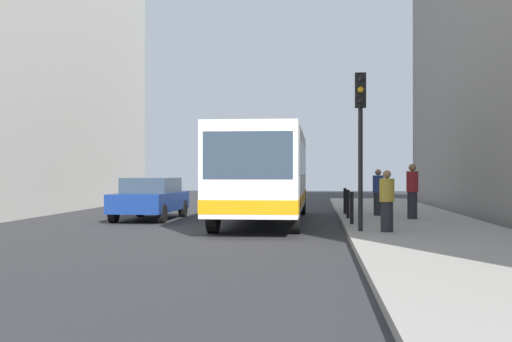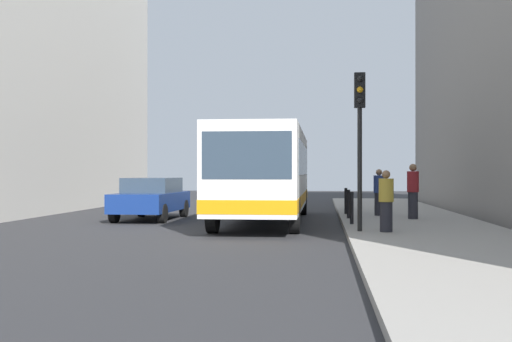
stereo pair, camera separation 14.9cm
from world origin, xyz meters
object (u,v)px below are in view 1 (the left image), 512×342
(traffic_light, at_px, (360,121))
(pedestrian_mid_sidewalk, at_px, (412,191))
(pedestrian_near_signal, at_px, (387,201))
(car_beside_bus, at_px, (151,197))
(bollard_near, at_px, (352,208))
(pedestrian_far_sidewalk, at_px, (378,192))
(bollard_mid, at_px, (348,204))
(bus, at_px, (266,171))
(bollard_far, at_px, (345,201))

(traffic_light, distance_m, pedestrian_mid_sidewalk, 5.31)
(traffic_light, bearing_deg, pedestrian_near_signal, -11.16)
(car_beside_bus, bearing_deg, pedestrian_mid_sidewalk, 175.71)
(bollard_near, bearing_deg, pedestrian_mid_sidewalk, 47.07)
(car_beside_bus, xyz_separation_m, pedestrian_far_sidewalk, (8.02, 0.76, 0.18))
(pedestrian_far_sidewalk, bearing_deg, bollard_mid, -60.08)
(pedestrian_far_sidewalk, bearing_deg, pedestrian_near_signal, -26.96)
(bus, height_order, pedestrian_near_signal, bus)
(bollard_near, distance_m, bollard_mid, 2.31)
(car_beside_bus, height_order, bollard_far, car_beside_bus)
(bollard_far, bearing_deg, bollard_near, -90.00)
(traffic_light, xyz_separation_m, bollard_far, (-0.10, 6.91, -2.38))
(bollard_mid, height_order, bollard_far, same)
(bus, height_order, bollard_far, bus)
(bus, bearing_deg, traffic_light, 121.30)
(traffic_light, distance_m, bollard_near, 3.30)
(pedestrian_mid_sidewalk, relative_size, pedestrian_far_sidewalk, 1.10)
(bollard_mid, relative_size, pedestrian_near_signal, 0.60)
(bollard_near, bearing_deg, traffic_light, -87.49)
(bus, height_order, bollard_near, bus)
(bus, distance_m, traffic_light, 5.62)
(bollard_mid, bearing_deg, traffic_light, -88.75)
(bollard_near, height_order, pedestrian_mid_sidewalk, pedestrian_mid_sidewalk)
(car_beside_bus, bearing_deg, pedestrian_far_sidewalk, -173.51)
(pedestrian_near_signal, bearing_deg, bollard_far, 74.67)
(car_beside_bus, xyz_separation_m, pedestrian_near_signal, (7.64, -5.49, 0.15))
(traffic_light, relative_size, pedestrian_mid_sidewalk, 2.28)
(bollard_far, height_order, pedestrian_near_signal, pedestrian_near_signal)
(bollard_far, height_order, pedestrian_mid_sidewalk, pedestrian_mid_sidewalk)
(traffic_light, height_order, bollard_mid, traffic_light)
(bus, bearing_deg, bollard_near, 138.91)
(car_beside_bus, height_order, pedestrian_far_sidewalk, pedestrian_far_sidewalk)
(bus, relative_size, pedestrian_far_sidewalk, 6.73)
(bollard_far, bearing_deg, bus, -140.80)
(pedestrian_mid_sidewalk, bearing_deg, bollard_near, -167.10)
(traffic_light, bearing_deg, pedestrian_mid_sidewalk, 66.31)
(bollard_near, xyz_separation_m, pedestrian_mid_sidewalk, (2.08, 2.24, 0.43))
(bollard_far, bearing_deg, pedestrian_near_signal, -83.84)
(bus, height_order, traffic_light, traffic_light)
(traffic_light, relative_size, pedestrian_far_sidewalk, 2.51)
(bus, bearing_deg, pedestrian_near_signal, 126.08)
(bollard_near, xyz_separation_m, pedestrian_near_signal, (0.76, -2.41, 0.30))
(traffic_light, bearing_deg, bus, 121.32)
(bollard_mid, bearing_deg, pedestrian_mid_sidewalk, -2.01)
(traffic_light, relative_size, bollard_mid, 4.32)
(pedestrian_near_signal, bearing_deg, pedestrian_mid_sidewalk, 52.62)
(pedestrian_mid_sidewalk, bearing_deg, traffic_light, -147.86)
(bus, relative_size, bollard_far, 11.60)
(pedestrian_near_signal, bearing_deg, bus, 104.62)
(pedestrian_mid_sidewalk, bearing_deg, bus, 144.04)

